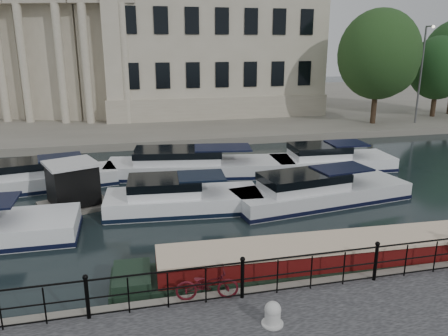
# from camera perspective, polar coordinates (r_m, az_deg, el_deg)

# --- Properties ---
(ground_plane) EXTENTS (160.00, 160.00, 0.00)m
(ground_plane) POSITION_cam_1_polar(r_m,az_deg,el_deg) (14.54, -0.10, -13.73)
(ground_plane) COLOR black
(ground_plane) RESTS_ON ground
(far_bank) EXTENTS (120.00, 42.00, 0.55)m
(far_bank) POSITION_cam_1_polar(r_m,az_deg,el_deg) (51.84, -10.12, 8.04)
(far_bank) COLOR #6B665B
(far_bank) RESTS_ON ground_plane
(railing) EXTENTS (24.14, 0.14, 1.22)m
(railing) POSITION_cam_1_polar(r_m,az_deg,el_deg) (12.05, 2.42, -13.92)
(railing) COLOR black
(railing) RESTS_ON near_quay
(civic_building) EXTENTS (53.55, 31.84, 16.85)m
(civic_building) POSITION_cam_1_polar(r_m,az_deg,el_deg) (47.04, -11.45, 15.46)
(civic_building) COLOR #ADA38C
(civic_building) RESTS_ON far_bank
(bicycle) EXTENTS (1.76, 0.79, 0.89)m
(bicycle) POSITION_cam_1_polar(r_m,az_deg,el_deg) (12.09, -2.23, -14.93)
(bicycle) COLOR #4B0D15
(bicycle) RESTS_ON near_quay
(mooring_bollard) EXTENTS (0.55, 0.55, 0.61)m
(mooring_bollard) POSITION_cam_1_polar(r_m,az_deg,el_deg) (11.30, 6.37, -18.41)
(mooring_bollard) COLOR beige
(mooring_bollard) RESTS_ON near_quay
(narrowboat) EXTENTS (13.67, 2.37, 1.50)m
(narrowboat) POSITION_cam_1_polar(r_m,az_deg,el_deg) (14.73, 13.44, -12.17)
(narrowboat) COLOR black
(narrowboat) RESTS_ON ground_plane
(harbour_hut) EXTENTS (3.55, 3.28, 2.18)m
(harbour_hut) POSITION_cam_1_polar(r_m,az_deg,el_deg) (20.89, -19.12, -2.36)
(harbour_hut) COLOR #6B665B
(harbour_hut) RESTS_ON ground_plane
(cabin_cruisers) EXTENTS (26.75, 10.30, 1.99)m
(cabin_cruisers) POSITION_cam_1_polar(r_m,az_deg,el_deg) (21.63, -5.91, -2.55)
(cabin_cruisers) COLOR white
(cabin_cruisers) RESTS_ON ground_plane
(trees) EXTENTS (16.79, 9.60, 9.49)m
(trees) POSITION_cam_1_polar(r_m,az_deg,el_deg) (43.85, 24.60, 12.61)
(trees) COLOR black
(trees) RESTS_ON far_bank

